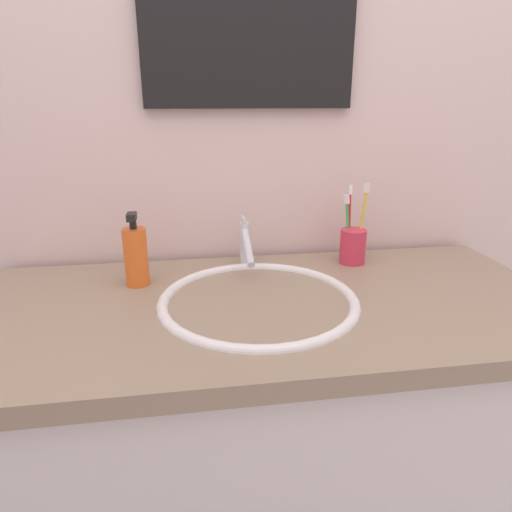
{
  "coord_description": "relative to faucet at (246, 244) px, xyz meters",
  "views": [
    {
      "loc": [
        -0.16,
        -0.86,
        1.28
      ],
      "look_at": [
        -0.02,
        0.03,
        0.97
      ],
      "focal_mm": 31.56,
      "sensor_mm": 36.0,
      "label": 1
    }
  ],
  "objects": [
    {
      "name": "toothbrush_green",
      "position": [
        0.27,
        0.01,
        0.04
      ],
      "size": [
        0.02,
        0.03,
        0.17
      ],
      "color": "green",
      "rests_on": "toothbrush_cup"
    },
    {
      "name": "soap_dispenser",
      "position": [
        -0.26,
        -0.07,
        0.01
      ],
      "size": [
        0.05,
        0.06,
        0.17
      ],
      "color": "orange",
      "rests_on": "vanity_counter"
    },
    {
      "name": "toothbrush_cup",
      "position": [
        0.28,
        -0.0,
        -0.02
      ],
      "size": [
        0.07,
        0.07,
        0.09
      ],
      "primitive_type": "cylinder",
      "color": "#D8334C",
      "rests_on": "vanity_counter"
    },
    {
      "name": "toothbrush_red",
      "position": [
        0.28,
        0.02,
        0.05
      ],
      "size": [
        0.01,
        0.04,
        0.19
      ],
      "color": "red",
      "rests_on": "toothbrush_cup"
    },
    {
      "name": "sink_basin",
      "position": [
        0.0,
        -0.2,
        -0.11
      ],
      "size": [
        0.43,
        0.43,
        0.12
      ],
      "color": "white",
      "rests_on": "vanity_counter"
    },
    {
      "name": "tiled_wall_back",
      "position": [
        0.02,
        0.13,
        0.26
      ],
      "size": [
        2.48,
        0.04,
        2.4
      ],
      "primitive_type": "cube",
      "color": "beige",
      "rests_on": "ground"
    },
    {
      "name": "faucet",
      "position": [
        0.0,
        0.0,
        0.0
      ],
      "size": [
        0.02,
        0.16,
        0.12
      ],
      "color": "silver",
      "rests_on": "sink_basin"
    },
    {
      "name": "vanity_counter",
      "position": [
        0.02,
        -0.21,
        -0.5
      ],
      "size": [
        1.28,
        0.58,
        0.88
      ],
      "color": "silver",
      "rests_on": "ground"
    },
    {
      "name": "toothbrush_yellow",
      "position": [
        0.31,
        0.01,
        0.06
      ],
      "size": [
        0.03,
        0.02,
        0.2
      ],
      "color": "yellow",
      "rests_on": "toothbrush_cup"
    }
  ]
}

